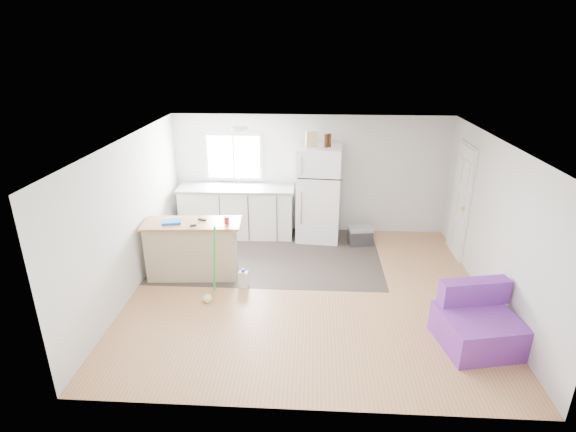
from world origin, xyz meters
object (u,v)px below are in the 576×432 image
object	(u,v)px
refrigerator	(319,194)
purple_seat	(477,324)
bottle_left	(326,141)
peninsula	(192,249)
kitchen_cabinets	(237,211)
cardboard_box	(311,139)
cooler	(360,236)
red_cup	(227,220)
blue_tray	(172,222)
cleaner_jug	(243,279)
mop	(209,288)
bottle_right	(329,140)

from	to	relation	value
refrigerator	purple_seat	world-z (taller)	refrigerator
bottle_left	purple_seat	bearing A→B (deg)	-58.87
peninsula	purple_seat	size ratio (longest dim) A/B	1.48
kitchen_cabinets	cardboard_box	size ratio (longest dim) A/B	7.71
kitchen_cabinets	cooler	distance (m)	2.51
red_cup	blue_tray	distance (m)	0.90
refrigerator	purple_seat	distance (m)	3.94
blue_tray	bottle_left	world-z (taller)	bottle_left
red_cup	bottle_left	world-z (taller)	bottle_left
refrigerator	red_cup	distance (m)	2.29
red_cup	bottle_left	bearing A→B (deg)	45.89
cleaner_jug	blue_tray	world-z (taller)	blue_tray
mop	bottle_right	distance (m)	3.55
cleaner_jug	cardboard_box	xyz separation A→B (m)	(1.03, 1.98, 1.88)
cardboard_box	purple_seat	bearing A→B (deg)	-55.27
cardboard_box	mop	bearing A→B (deg)	-121.45
blue_tray	cardboard_box	size ratio (longest dim) A/B	1.00
cooler	bottle_right	world-z (taller)	bottle_right
peninsula	cardboard_box	xyz separation A→B (m)	(1.93, 1.64, 1.53)
refrigerator	cleaner_jug	distance (m)	2.51
bottle_left	bottle_right	size ratio (longest dim) A/B	1.00
cooler	blue_tray	world-z (taller)	blue_tray
peninsula	bottle_right	xyz separation A→B (m)	(2.28, 1.69, 1.50)
cooler	purple_seat	distance (m)	3.26
cooler	bottle_left	bearing A→B (deg)	154.93
cleaner_jug	bottle_left	bearing A→B (deg)	65.11
cooler	red_cup	xyz separation A→B (m)	(-2.32, -1.45, 0.86)
cooler	blue_tray	distance (m)	3.63
refrigerator	bottle_right	size ratio (longest dim) A/B	7.48
blue_tray	bottle_right	world-z (taller)	bottle_right
purple_seat	blue_tray	xyz separation A→B (m)	(-4.46, 1.54, 0.71)
bottle_left	bottle_right	world-z (taller)	same
kitchen_cabinets	mop	xyz separation A→B (m)	(-0.02, -2.54, -0.29)
kitchen_cabinets	peninsula	bearing A→B (deg)	-106.02
purple_seat	mop	world-z (taller)	mop
peninsula	purple_seat	distance (m)	4.46
refrigerator	red_cup	bearing A→B (deg)	-126.13
blue_tray	cardboard_box	distance (m)	2.97
cardboard_box	bottle_left	world-z (taller)	cardboard_box
cleaner_jug	bottle_left	distance (m)	3.02
purple_seat	kitchen_cabinets	bearing A→B (deg)	126.50
peninsula	mop	size ratio (longest dim) A/B	1.27
mop	bottle_left	xyz separation A→B (m)	(1.77, 2.43, 1.76)
kitchen_cabinets	blue_tray	xyz separation A→B (m)	(-0.75, -1.80, 0.47)
bottle_right	purple_seat	bearing A→B (deg)	-60.02
kitchen_cabinets	refrigerator	bearing A→B (deg)	-2.98
peninsula	blue_tray	world-z (taller)	blue_tray
mop	red_cup	world-z (taller)	mop
peninsula	cleaner_jug	world-z (taller)	peninsula
kitchen_cabinets	red_cup	xyz separation A→B (m)	(0.14, -1.78, 0.51)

